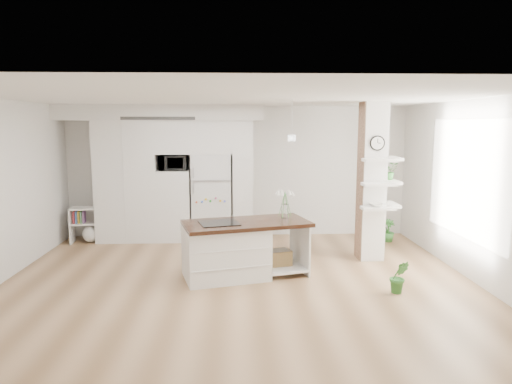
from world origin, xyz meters
TOP-DOWN VIEW (x-y plane):
  - floor at (0.00, 0.00)m, footprint 7.00×6.00m
  - room at (0.00, 0.00)m, footprint 7.04×6.04m
  - cabinet_wall at (-1.45, 2.67)m, footprint 4.00×0.71m
  - refrigerator at (-0.53, 2.68)m, footprint 0.78×0.69m
  - column at (2.38, 1.13)m, footprint 0.69×0.90m
  - window at (3.48, 0.30)m, footprint 0.00×2.40m
  - pendant_light at (1.70, 0.15)m, footprint 0.12×0.12m
  - kitchen_island at (-0.08, 0.31)m, footprint 2.06×1.36m
  - bookshelf at (-2.97, 2.50)m, footprint 0.62×0.39m
  - floor_plant_a at (2.22, -0.48)m, footprint 0.29×0.24m
  - floor_plant_b at (3.00, 2.33)m, footprint 0.26×0.26m
  - microwave at (-1.27, 2.62)m, footprint 0.54×0.37m
  - shelf_plant at (2.63, 1.30)m, footprint 0.27×0.23m
  - decor_bowl at (2.30, 0.90)m, footprint 0.22×0.22m

SIDE VIEW (x-z plane):
  - floor at x=0.00m, z-range -0.01..0.01m
  - floor_plant_b at x=3.00m, z-range 0.00..0.45m
  - floor_plant_a at x=2.22m, z-range 0.00..0.47m
  - bookshelf at x=-2.97m, z-range -0.04..0.66m
  - kitchen_island at x=-0.08m, z-range -0.26..1.16m
  - refrigerator at x=-0.53m, z-range 0.00..1.75m
  - decor_bowl at x=2.30m, z-range 0.98..1.03m
  - column at x=2.38m, z-range 0.00..2.70m
  - window at x=3.48m, z-range 0.30..2.70m
  - cabinet_wall at x=-1.45m, z-range 0.16..2.86m
  - shelf_plant at x=2.63m, z-range 1.38..1.67m
  - microwave at x=-1.27m, z-range 1.42..1.72m
  - room at x=0.00m, z-range 0.50..3.22m
  - pendant_light at x=1.70m, z-range 2.07..2.17m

